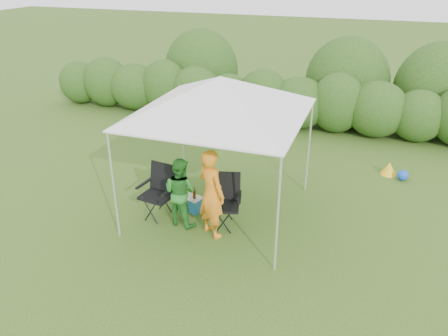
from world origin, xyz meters
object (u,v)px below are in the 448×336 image
(chair_right, at_px, (224,197))
(cooler, at_px, (193,204))
(chair_left, at_px, (160,188))
(man, at_px, (211,194))
(woman, at_px, (180,192))
(canopy, at_px, (220,96))

(chair_right, xyz_separation_m, cooler, (-0.78, 0.25, -0.43))
(cooler, bearing_deg, chair_left, -129.40)
(man, xyz_separation_m, woman, (-0.70, 0.15, -0.17))
(man, xyz_separation_m, cooler, (-0.68, 0.66, -0.71))
(man, distance_m, cooler, 1.18)
(man, relative_size, cooler, 3.90)
(chair_left, bearing_deg, cooler, 39.72)
(chair_left, height_order, woman, woman)
(man, bearing_deg, cooler, -13.16)
(chair_left, relative_size, man, 0.62)
(woman, bearing_deg, canopy, -118.50)
(chair_right, bearing_deg, man, -119.63)
(woman, height_order, cooler, woman)
(man, bearing_deg, chair_right, -73.26)
(chair_right, height_order, man, man)
(chair_right, distance_m, cooler, 0.93)
(canopy, height_order, man, canopy)
(chair_left, xyz_separation_m, man, (1.23, -0.32, 0.26))
(man, distance_m, woman, 0.74)
(woman, xyz_separation_m, cooler, (0.03, 0.51, -0.54))
(chair_right, bearing_deg, woman, -177.00)
(chair_left, height_order, man, man)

